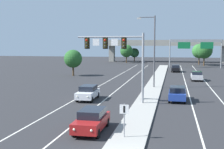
# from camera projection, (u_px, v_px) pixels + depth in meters

# --- Properties ---
(median_island) EXTENTS (2.40, 110.00, 0.15)m
(median_island) POSITION_uv_depth(u_px,v_px,m) (147.00, 100.00, 32.86)
(median_island) COLOR #9E9B93
(median_island) RESTS_ON ground
(lane_stripe_oncoming_center) EXTENTS (0.14, 100.00, 0.01)m
(lane_stripe_oncoming_center) POSITION_uv_depth(u_px,v_px,m) (117.00, 90.00, 40.63)
(lane_stripe_oncoming_center) COLOR silver
(lane_stripe_oncoming_center) RESTS_ON ground
(lane_stripe_receding_center) EXTENTS (0.14, 100.00, 0.01)m
(lane_stripe_receding_center) POSITION_uv_depth(u_px,v_px,m) (188.00, 92.00, 38.73)
(lane_stripe_receding_center) COLOR silver
(lane_stripe_receding_center) RESTS_ON ground
(edge_stripe_left) EXTENTS (0.14, 100.00, 0.01)m
(edge_stripe_left) POSITION_uv_depth(u_px,v_px,m) (94.00, 89.00, 41.30)
(edge_stripe_left) COLOR silver
(edge_stripe_left) RESTS_ON ground
(edge_stripe_right) EXTENTS (0.14, 100.00, 0.01)m
(edge_stripe_right) POSITION_uv_depth(u_px,v_px,m) (215.00, 93.00, 38.07)
(edge_stripe_right) COLOR silver
(edge_stripe_right) RESTS_ON ground
(overhead_signal_mast) EXTENTS (7.04, 0.44, 7.20)m
(overhead_signal_mast) POSITION_uv_depth(u_px,v_px,m) (119.00, 51.00, 30.89)
(overhead_signal_mast) COLOR gray
(overhead_signal_mast) RESTS_ON median_island
(median_sign_post) EXTENTS (0.60, 0.10, 2.20)m
(median_sign_post) POSITION_uv_depth(u_px,v_px,m) (124.00, 115.00, 19.41)
(median_sign_post) COLOR gray
(median_sign_post) RESTS_ON median_island
(street_lamp_median) EXTENTS (2.58, 0.28, 10.00)m
(street_lamp_median) POSITION_uv_depth(u_px,v_px,m) (153.00, 47.00, 41.87)
(street_lamp_median) COLOR #4C4C51
(street_lamp_median) RESTS_ON median_island
(car_oncoming_red) EXTENTS (1.85, 4.48, 1.58)m
(car_oncoming_red) POSITION_uv_depth(u_px,v_px,m) (92.00, 120.00, 21.31)
(car_oncoming_red) COLOR maroon
(car_oncoming_red) RESTS_ON ground
(car_oncoming_white) EXTENTS (1.92, 4.51, 1.58)m
(car_oncoming_white) POSITION_uv_depth(u_px,v_px,m) (88.00, 92.00, 33.45)
(car_oncoming_white) COLOR silver
(car_oncoming_white) RESTS_ON ground
(car_receding_blue) EXTENTS (1.88, 4.49, 1.58)m
(car_receding_blue) POSITION_uv_depth(u_px,v_px,m) (177.00, 93.00, 32.79)
(car_receding_blue) COLOR navy
(car_receding_blue) RESTS_ON ground
(car_receding_silver) EXTENTS (1.86, 4.49, 1.58)m
(car_receding_silver) POSITION_uv_depth(u_px,v_px,m) (197.00, 76.00, 51.19)
(car_receding_silver) COLOR #B7B7BC
(car_receding_silver) RESTS_ON ground
(car_receding_black) EXTENTS (1.87, 4.49, 1.58)m
(car_receding_black) POSITION_uv_depth(u_px,v_px,m) (176.00, 68.00, 67.13)
(car_receding_black) COLOR black
(car_receding_black) RESTS_ON ground
(highway_sign_gantry) EXTENTS (13.28, 0.42, 7.50)m
(highway_sign_gantry) POSITION_uv_depth(u_px,v_px,m) (195.00, 44.00, 77.65)
(highway_sign_gantry) COLOR gray
(highway_sign_gantry) RESTS_ON ground
(overpass_bridge) EXTENTS (42.40, 6.40, 7.65)m
(overpass_bridge) POSITION_uv_depth(u_px,v_px,m) (166.00, 45.00, 103.62)
(overpass_bridge) COLOR gray
(overpass_bridge) RESTS_ON ground
(tree_far_left_b) EXTENTS (3.31, 3.31, 4.79)m
(tree_far_left_b) POSITION_uv_depth(u_px,v_px,m) (134.00, 53.00, 106.96)
(tree_far_left_b) COLOR #4C3823
(tree_far_left_b) RESTS_ON ground
(tree_far_right_b) EXTENTS (4.36, 4.36, 6.30)m
(tree_far_right_b) POSITION_uv_depth(u_px,v_px,m) (199.00, 51.00, 90.72)
(tree_far_right_b) COLOR #4C3823
(tree_far_right_b) RESTS_ON ground
(tree_far_left_a) EXTENTS (3.55, 3.55, 5.14)m
(tree_far_left_a) POSITION_uv_depth(u_px,v_px,m) (73.00, 59.00, 58.54)
(tree_far_left_a) COLOR #4C3823
(tree_far_left_a) RESTS_ON ground
(tree_far_right_a) EXTENTS (4.67, 4.67, 6.76)m
(tree_far_right_a) POSITION_uv_depth(u_px,v_px,m) (204.00, 50.00, 85.14)
(tree_far_right_a) COLOR #4C3823
(tree_far_right_a) RESTS_ON ground
(tree_far_left_c) EXTENTS (4.20, 4.20, 6.07)m
(tree_far_left_c) POSITION_uv_depth(u_px,v_px,m) (126.00, 51.00, 99.10)
(tree_far_left_c) COLOR #4C3823
(tree_far_left_c) RESTS_ON ground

